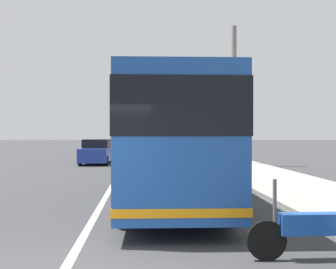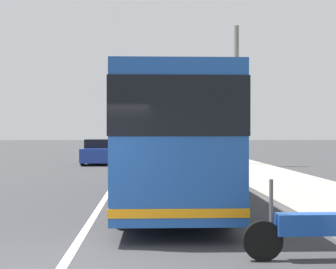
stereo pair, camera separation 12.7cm
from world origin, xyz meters
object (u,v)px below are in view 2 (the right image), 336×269
motorcycle_far_end (317,230)px  car_ahead_same_lane (149,144)px  coach_bus (169,135)px  utility_pole (236,96)px  car_side_street (99,152)px  car_behind_bus (123,142)px

motorcycle_far_end → car_ahead_same_lane: bearing=-86.3°
coach_bus → car_ahead_same_lane: bearing=1.8°
utility_pole → motorcycle_far_end: bearing=171.5°
car_ahead_same_lane → coach_bus: bearing=-177.0°
coach_bus → motorcycle_far_end: (-5.85, -1.98, -1.44)m
coach_bus → car_side_street: coach_bus is taller
motorcycle_far_end → utility_pole: (18.32, -2.72, 3.71)m
car_side_street → car_behind_bus: bearing=-178.0°
motorcycle_far_end → car_side_street: bearing=-74.1°
utility_pole → car_side_street: bearing=75.6°
coach_bus → car_behind_bus: (43.60, 3.81, -1.20)m
car_ahead_same_lane → car_behind_bus: car_ahead_same_lane is taller
car_behind_bus → utility_pole: size_ratio=0.47×
car_ahead_same_lane → utility_pole: utility_pole is taller
motorcycle_far_end → car_behind_bus: size_ratio=0.60×
coach_bus → car_behind_bus: size_ratio=2.60×
motorcycle_far_end → car_behind_bus: 49.79m
car_ahead_same_lane → utility_pole: size_ratio=0.55×
motorcycle_far_end → coach_bus: bearing=-70.8°
car_side_street → car_ahead_same_lane: bearing=172.3°
coach_bus → car_behind_bus: 43.78m
coach_bus → motorcycle_far_end: coach_bus is taller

